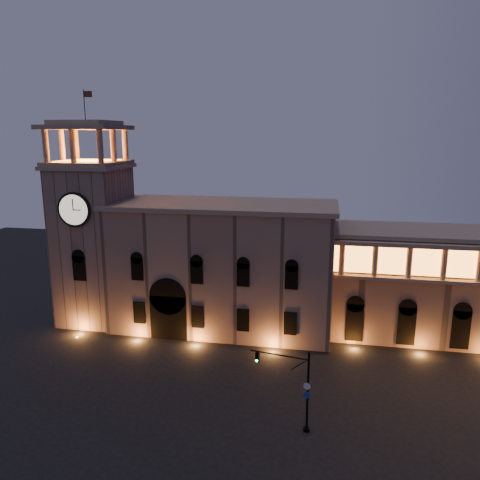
% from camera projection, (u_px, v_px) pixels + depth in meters
% --- Properties ---
extents(ground, '(160.00, 160.00, 0.00)m').
position_uv_depth(ground, '(194.00, 415.00, 45.36)').
color(ground, black).
rests_on(ground, ground).
extents(government_building, '(30.80, 12.80, 17.60)m').
position_uv_depth(government_building, '(222.00, 266.00, 64.81)').
color(government_building, '#8F6F5D').
rests_on(government_building, ground).
extents(clock_tower, '(9.80, 9.80, 32.40)m').
position_uv_depth(clock_tower, '(94.00, 236.00, 66.35)').
color(clock_tower, '#8F6F5D').
rests_on(clock_tower, ground).
extents(colonnade_wing, '(40.60, 11.50, 14.50)m').
position_uv_depth(colonnade_wing, '(480.00, 286.00, 60.96)').
color(colonnade_wing, '#896A58').
rests_on(colonnade_wing, ground).
extents(traffic_light, '(5.70, 1.32, 7.92)m').
position_uv_depth(traffic_light, '(297.00, 388.00, 42.35)').
color(traffic_light, black).
rests_on(traffic_light, ground).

